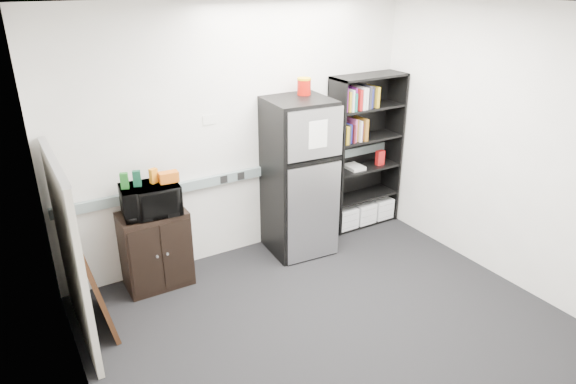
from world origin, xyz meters
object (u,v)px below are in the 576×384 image
object	(u,v)px
cabinet	(156,249)
refrigerator	(298,178)
bookshelf	(364,154)
cubicle_partition	(70,252)
microwave	(151,200)

from	to	relation	value
cabinet	refrigerator	bearing A→B (deg)	-2.87
refrigerator	bookshelf	bearing A→B (deg)	12.27
bookshelf	refrigerator	xyz separation A→B (m)	(-1.03, -0.14, -0.05)
cubicle_partition	cabinet	distance (m)	1.00
cabinet	microwave	size ratio (longest dim) A/B	1.49
microwave	refrigerator	distance (m)	1.60
cabinet	microwave	world-z (taller)	microwave
refrigerator	cabinet	bearing A→B (deg)	-178.60
cabinet	refrigerator	distance (m)	1.66
cabinet	microwave	distance (m)	0.54
cabinet	refrigerator	world-z (taller)	refrigerator
cubicle_partition	microwave	size ratio (longest dim) A/B	3.05
bookshelf	microwave	xyz separation A→B (m)	(-2.62, -0.08, 0.03)
bookshelf	refrigerator	bearing A→B (deg)	-172.00
bookshelf	cubicle_partition	world-z (taller)	bookshelf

